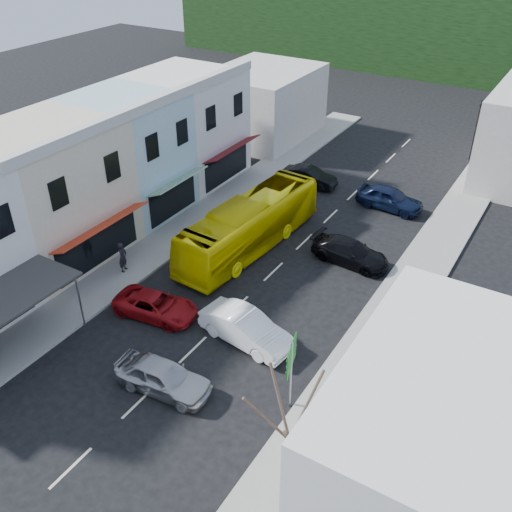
% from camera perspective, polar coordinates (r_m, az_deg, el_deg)
% --- Properties ---
extents(ground, '(120.00, 120.00, 0.00)m').
position_cam_1_polar(ground, '(28.62, -6.33, -9.29)').
color(ground, black).
rests_on(ground, ground).
extents(sidewalk_left, '(3.00, 52.00, 0.15)m').
position_cam_1_polar(sidewalk_left, '(38.80, -6.43, 3.19)').
color(sidewalk_left, gray).
rests_on(sidewalk_left, ground).
extents(sidewalk_right, '(3.00, 52.00, 0.15)m').
position_cam_1_polar(sidewalk_right, '(33.12, 14.88, -3.54)').
color(sidewalk_right, gray).
rests_on(sidewalk_right, ground).
extents(shopfront_row, '(8.25, 30.00, 8.00)m').
position_cam_1_polar(shopfront_row, '(36.99, -17.76, 7.07)').
color(shopfront_row, silver).
rests_on(shopfront_row, ground).
extents(right_building, '(8.00, 9.00, 8.00)m').
position_cam_1_polar(right_building, '(19.53, 20.34, -20.64)').
color(right_building, silver).
rests_on(right_building, ground).
extents(distant_block_left, '(8.00, 10.00, 6.00)m').
position_cam_1_polar(distant_block_left, '(52.93, 0.71, 15.03)').
color(distant_block_left, '#B7B2A8').
rests_on(distant_block_left, ground).
extents(hillside, '(80.00, 26.00, 14.00)m').
position_cam_1_polar(hillside, '(83.83, 22.24, 22.07)').
color(hillside, black).
rests_on(hillside, ground).
extents(bus, '(3.31, 11.75, 3.10)m').
position_cam_1_polar(bus, '(35.35, -0.62, 3.01)').
color(bus, yellow).
rests_on(bus, ground).
extents(car_silver, '(4.54, 2.18, 1.40)m').
position_cam_1_polar(car_silver, '(26.39, -9.28, -11.93)').
color(car_silver, '#ACACB0').
rests_on(car_silver, ground).
extents(car_white, '(4.60, 2.37, 1.40)m').
position_cam_1_polar(car_white, '(28.48, -1.03, -7.43)').
color(car_white, white).
rests_on(car_white, ground).
extents(car_red, '(4.81, 2.50, 1.40)m').
position_cam_1_polar(car_red, '(30.57, -10.00, -4.80)').
color(car_red, maroon).
rests_on(car_red, ground).
extents(car_black_near, '(4.61, 2.14, 1.40)m').
position_cam_1_polar(car_black_near, '(34.80, 9.40, 0.38)').
color(car_black_near, black).
rests_on(car_black_near, ground).
extents(car_navy_mid, '(4.51, 2.09, 1.40)m').
position_cam_1_polar(car_navy_mid, '(41.48, 13.21, 5.52)').
color(car_navy_mid, black).
rests_on(car_navy_mid, ground).
extents(car_black_far, '(4.46, 1.95, 1.40)m').
position_cam_1_polar(car_black_far, '(44.00, 5.32, 7.89)').
color(car_black_far, black).
rests_on(car_black_far, ground).
extents(pedestrian_left, '(0.56, 0.69, 1.70)m').
position_cam_1_polar(pedestrian_left, '(34.11, -13.17, -0.22)').
color(pedestrian_left, black).
rests_on(pedestrian_left, sidewalk_left).
extents(direction_sign, '(1.03, 1.74, 3.66)m').
position_cam_1_polar(direction_sign, '(24.59, 3.48, -11.85)').
color(direction_sign, '#075711').
rests_on(direction_sign, ground).
extents(street_tree, '(3.24, 3.24, 7.19)m').
position_cam_1_polar(street_tree, '(20.02, 3.37, -17.91)').
color(street_tree, '#3C2C23').
rests_on(street_tree, ground).
extents(traffic_signal, '(0.76, 1.15, 5.15)m').
position_cam_1_polar(traffic_signal, '(50.82, 21.10, 11.61)').
color(traffic_signal, black).
rests_on(traffic_signal, ground).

